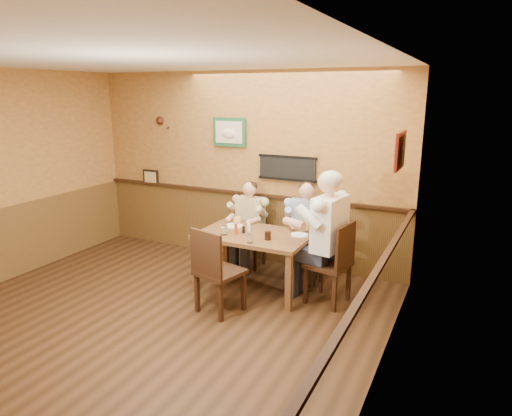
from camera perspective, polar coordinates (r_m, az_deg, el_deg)
The scene contains 17 objects.
room at distance 4.77m, azimuth -13.29°, elevation 4.19°, with size 5.02×5.03×2.81m.
dining_table at distance 5.83m, azimuth -0.23°, elevation -4.05°, with size 1.40×0.90×0.75m.
chair_back_left at distance 6.66m, azimuth -0.69°, elevation -4.02°, with size 0.37×0.37×0.80m, color #341E10, non-canonical shape.
chair_back_right at distance 6.37m, azimuth 6.14°, elevation -4.80°, with size 0.39×0.39×0.84m, color #341E10, non-canonical shape.
chair_right_end at distance 5.57m, azimuth 9.01°, elevation -6.75°, with size 0.47×0.47×1.02m, color #341E10, non-canonical shape.
chair_near_side at distance 5.30m, azimuth -4.52°, elevation -7.71°, with size 0.47×0.47×1.02m, color #341E10, non-canonical shape.
diner_tan_shirt at distance 6.61m, azimuth -0.69°, elevation -2.61°, with size 0.53×0.53×1.14m, color beige, non-canonical shape.
diner_blue_polo at distance 6.32m, azimuth 6.19°, elevation -3.26°, with size 0.55×0.55×1.19m, color #8FADD7, non-canonical shape.
diner_white_elder at distance 5.50m, azimuth 9.10°, elevation -4.63°, with size 0.67×0.67×1.46m, color white, non-canonical shape.
water_glass_left at distance 5.74m, azimuth -3.99°, elevation -2.77°, with size 0.08×0.08×0.12m, color white.
water_glass_mid at distance 5.43m, azimuth -0.75°, elevation -3.84°, with size 0.07×0.07×0.11m, color white.
cola_tumbler at distance 5.54m, azimuth 1.49°, elevation -3.48°, with size 0.08×0.08×0.10m, color black.
hot_sauce_bottle at distance 5.74m, azimuth -2.53°, elevation -2.53°, with size 0.04×0.04×0.16m, color red.
salt_shaker at distance 5.87m, azimuth -0.89°, elevation -2.47°, with size 0.04×0.04×0.10m, color white.
pepper_shaker at distance 5.80m, azimuth -1.56°, elevation -2.74°, with size 0.04×0.04×0.09m, color black.
plate_far_left at distance 6.10m, azimuth -2.80°, elevation -2.24°, with size 0.24×0.24×0.02m, color white.
plate_far_right at distance 5.74m, azimuth 5.45°, elevation -3.38°, with size 0.22×0.22×0.01m, color white.
Camera 1 is at (3.12, -3.47, 2.49)m, focal length 32.00 mm.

